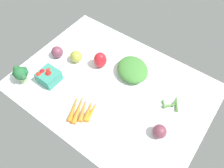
{
  "coord_description": "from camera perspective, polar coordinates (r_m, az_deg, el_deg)",
  "views": [
    {
      "loc": [
        -41.28,
        56.04,
        100.97
      ],
      "look_at": [
        0.0,
        0.0,
        4.0
      ],
      "focal_mm": 35.56,
      "sensor_mm": 36.0,
      "label": 1
    }
  ],
  "objects": [
    {
      "name": "heirloom_tomato_green",
      "position": [
        1.32,
        -9.2,
        6.99
      ],
      "size": [
        7.09,
        7.09,
        7.09
      ],
      "primitive_type": "sphere",
      "color": "#9EA33C",
      "rests_on": "tablecloth"
    },
    {
      "name": "leafy_greens_clump",
      "position": [
        1.24,
        5.32,
        3.77
      ],
      "size": [
        25.54,
        24.81,
        6.77
      ],
      "primitive_type": "ellipsoid",
      "rotation": [
        0.0,
        0.0,
        5.68
      ],
      "color": "#438538",
      "rests_on": "tablecloth"
    },
    {
      "name": "berry_basket",
      "position": [
        1.25,
        -16.04,
        1.97
      ],
      "size": [
        10.48,
        10.48,
        7.69
      ],
      "color": "teal",
      "rests_on": "tablecloth"
    },
    {
      "name": "broccoli_head",
      "position": [
        1.28,
        -22.42,
        2.52
      ],
      "size": [
        9.26,
        8.18,
        10.5
      ],
      "color": "#A3BF85",
      "rests_on": "tablecloth"
    },
    {
      "name": "okra_pile",
      "position": [
        1.18,
        15.36,
        -4.92
      ],
      "size": [
        10.02,
        12.55,
        1.93
      ],
      "color": "#4E8438",
      "rests_on": "tablecloth"
    },
    {
      "name": "carrot_bunch",
      "position": [
        1.13,
        -7.63,
        -6.36
      ],
      "size": [
        15.77,
        18.11,
        2.67
      ],
      "color": "orange",
      "rests_on": "tablecloth"
    },
    {
      "name": "bell_pepper_red",
      "position": [
        1.26,
        -3.03,
        6.21
      ],
      "size": [
        10.51,
        10.51,
        9.86
      ],
      "primitive_type": "ellipsoid",
      "rotation": [
        0.0,
        0.0,
        3.95
      ],
      "color": "red",
      "rests_on": "tablecloth"
    },
    {
      "name": "tablecloth",
      "position": [
        1.22,
        0.0,
        -0.82
      ],
      "size": [
        104.0,
        76.0,
        2.0
      ],
      "primitive_type": "cube",
      "color": "white",
      "rests_on": "ground"
    },
    {
      "name": "red_onion_center",
      "position": [
        1.36,
        -13.91,
        7.98
      ],
      "size": [
        6.98,
        6.98,
        6.98
      ],
      "primitive_type": "sphere",
      "color": "brown",
      "rests_on": "tablecloth"
    },
    {
      "name": "red_onion_near_basket",
      "position": [
        1.07,
        12.12,
        -11.82
      ],
      "size": [
        6.63,
        6.63,
        6.63
      ],
      "primitive_type": "sphere",
      "color": "brown",
      "rests_on": "tablecloth"
    }
  ]
}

